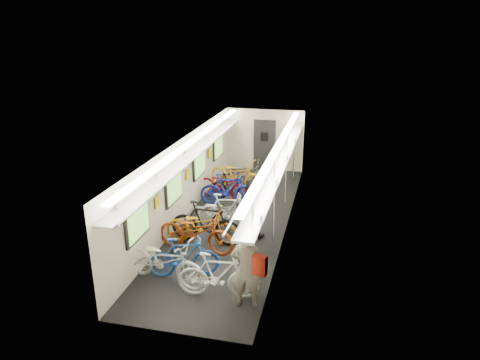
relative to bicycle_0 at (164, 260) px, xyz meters
The scene contains 17 objects.
train_car_shell 4.32m from the bicycle_0, 84.43° to the left, with size 10.00×10.00×10.00m.
bicycle_0 is the anchor object (origin of this frame).
bicycle_1 0.47m from the bicycle_0, 44.43° to the left, with size 0.45×1.59×0.96m, color #1C4BAA.
bicycle_2 1.51m from the bicycle_0, 81.57° to the left, with size 0.70×2.02×1.06m, color maroon.
bicycle_3 1.97m from the bicycle_0, 79.73° to the left, with size 0.54×1.93×1.16m, color black.
bicycle_4 1.96m from the bicycle_0, 83.69° to the left, with size 0.65×1.86×0.98m, color orange.
bicycle_5 3.10m from the bicycle_0, 78.60° to the left, with size 0.47×1.65×0.99m, color silver.
bicycle_6 2.92m from the bicycle_0, 81.18° to the left, with size 0.64×1.83×0.96m, color #A5A5A9.
bicycle_7 4.61m from the bicycle_0, 87.06° to the left, with size 0.49×1.72×1.03m, color #192797.
bicycle_8 5.01m from the bicycle_0, 90.15° to the left, with size 0.65×1.87×0.98m, color maroon.
bicycle_9 4.89m from the bicycle_0, 86.38° to the left, with size 0.44×1.54×0.93m, color black.
bicycle_10 5.99m from the bicycle_0, 88.02° to the left, with size 0.72×2.07×1.09m, color gold.
bicycle_11 1.33m from the bicycle_0, 12.59° to the right, with size 0.48×1.71×1.03m, color white.
bicycle_12 6.49m from the bicycle_0, 86.43° to the left, with size 0.60×1.72×0.91m, color #5B5A5E.
passenger_near 2.00m from the bicycle_0, 12.91° to the right, with size 0.62×0.41×1.71m, color gray.
passenger_mid 2.94m from the bicycle_0, 62.01° to the left, with size 0.79×0.62×1.63m, color black.
backpack 2.58m from the bicycle_0, 23.18° to the right, with size 0.26×0.14×0.38m, color red.
Camera 1 is at (2.65, -11.04, 5.27)m, focal length 32.00 mm.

